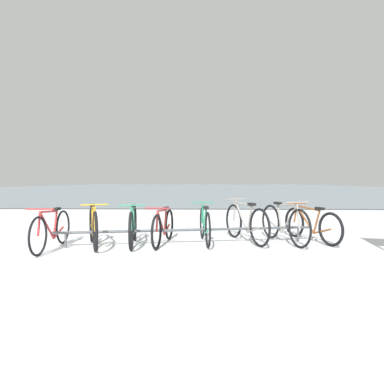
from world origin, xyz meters
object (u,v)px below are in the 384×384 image
at_px(bicycle_5, 246,223).
at_px(bicycle_7, 311,224).
at_px(bicycle_1, 93,227).
at_px(bicycle_0, 52,230).
at_px(bicycle_4, 205,225).
at_px(bicycle_2, 133,226).
at_px(bicycle_6, 284,224).
at_px(bicycle_3, 163,227).

distance_m(bicycle_5, bicycle_7, 1.33).
bearing_deg(bicycle_1, bicycle_5, 10.74).
bearing_deg(bicycle_1, bicycle_7, 8.78).
bearing_deg(bicycle_0, bicycle_5, 12.99).
height_order(bicycle_1, bicycle_7, bicycle_1).
xyz_separation_m(bicycle_0, bicycle_1, (0.66, 0.27, 0.02)).
distance_m(bicycle_4, bicycle_7, 2.16).
height_order(bicycle_2, bicycle_6, bicycle_6).
height_order(bicycle_2, bicycle_7, bicycle_2).
relative_size(bicycle_4, bicycle_5, 0.98).
bearing_deg(bicycle_2, bicycle_3, 8.81).
bearing_deg(bicycle_4, bicycle_2, -169.72).
relative_size(bicycle_1, bicycle_4, 0.94).
height_order(bicycle_3, bicycle_4, bicycle_4).
bearing_deg(bicycle_6, bicycle_5, 174.27).
height_order(bicycle_3, bicycle_7, bicycle_7).
height_order(bicycle_4, bicycle_7, bicycle_4).
xyz_separation_m(bicycle_5, bicycle_6, (0.74, -0.07, -0.00)).
height_order(bicycle_4, bicycle_6, bicycle_6).
height_order(bicycle_2, bicycle_3, bicycle_2).
xyz_separation_m(bicycle_1, bicycle_7, (4.21, 0.65, -0.03)).
bearing_deg(bicycle_1, bicycle_0, -157.64).
bearing_deg(bicycle_6, bicycle_3, -174.50).
relative_size(bicycle_2, bicycle_5, 0.96).
height_order(bicycle_0, bicycle_3, bicycle_0).
relative_size(bicycle_3, bicycle_4, 0.99).
distance_m(bicycle_1, bicycle_2, 0.72).
bearing_deg(bicycle_0, bicycle_2, 17.45).
distance_m(bicycle_1, bicycle_3, 1.30).
xyz_separation_m(bicycle_2, bicycle_4, (1.36, 0.25, -0.00)).
xyz_separation_m(bicycle_4, bicycle_7, (2.14, 0.25, -0.02)).
relative_size(bicycle_0, bicycle_1, 1.10).
distance_m(bicycle_2, bicycle_6, 2.94).
bearing_deg(bicycle_1, bicycle_4, 11.08).
bearing_deg(bicycle_7, bicycle_5, -175.54).
bearing_deg(bicycle_3, bicycle_1, -169.07).
bearing_deg(bicycle_5, bicycle_7, 4.46).
bearing_deg(bicycle_0, bicycle_4, 13.92).
xyz_separation_m(bicycle_0, bicycle_7, (4.87, 0.92, -0.01)).
height_order(bicycle_2, bicycle_5, bicycle_5).
relative_size(bicycle_0, bicycle_4, 1.03).
bearing_deg(bicycle_4, bicycle_7, 6.53).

